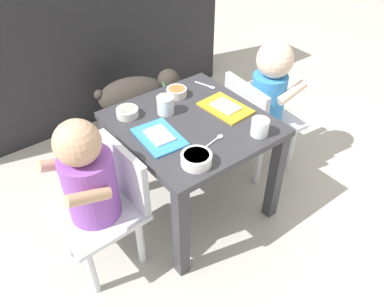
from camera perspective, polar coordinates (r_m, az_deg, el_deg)
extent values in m
plane|color=#B2ADA3|center=(1.74, 0.00, -7.43)|extent=(7.00, 7.00, 0.00)
cube|color=#232326|center=(2.22, -16.71, 17.20)|extent=(1.65, 0.31, 0.97)
cube|color=#333338|center=(1.45, 0.00, 4.41)|extent=(0.53, 0.55, 0.03)
cube|color=#333338|center=(1.36, -1.63, -11.75)|extent=(0.04, 0.04, 0.43)
cube|color=#333338|center=(1.59, 12.20, -3.42)|extent=(0.04, 0.04, 0.43)
cube|color=#333338|center=(1.66, -11.62, -0.98)|extent=(0.04, 0.04, 0.43)
cube|color=#333338|center=(1.86, 1.17, 4.76)|extent=(0.04, 0.04, 0.43)
cube|color=silver|center=(1.40, -13.84, -8.60)|extent=(0.29, 0.29, 0.02)
cube|color=silver|center=(1.35, -9.92, -2.78)|extent=(0.03, 0.27, 0.22)
cylinder|color=purple|center=(1.31, -14.72, -4.76)|extent=(0.17, 0.17, 0.24)
sphere|color=tan|center=(1.19, -16.61, 1.53)|extent=(0.15, 0.15, 0.15)
cylinder|color=silver|center=(1.55, -18.16, -11.30)|extent=(0.03, 0.03, 0.25)
cylinder|color=silver|center=(1.42, -14.61, -16.37)|extent=(0.03, 0.03, 0.25)
cylinder|color=silver|center=(1.59, -11.70, -8.01)|extent=(0.03, 0.03, 0.25)
cylinder|color=silver|center=(1.47, -7.64, -12.56)|extent=(0.03, 0.03, 0.25)
cylinder|color=tan|center=(1.33, -18.94, -1.47)|extent=(0.15, 0.05, 0.09)
cylinder|color=tan|center=(1.19, -15.07, -6.23)|extent=(0.15, 0.05, 0.09)
cube|color=silver|center=(1.81, 10.63, 4.73)|extent=(0.30, 0.30, 0.02)
cube|color=silver|center=(1.67, 7.82, 6.74)|extent=(0.04, 0.27, 0.22)
cylinder|color=#388CD8|center=(1.75, 11.11, 7.99)|extent=(0.15, 0.15, 0.23)
sphere|color=beige|center=(1.67, 12.16, 13.42)|extent=(0.16, 0.16, 0.16)
cylinder|color=silver|center=(1.90, 14.39, 0.88)|extent=(0.03, 0.03, 0.25)
cylinder|color=silver|center=(2.01, 10.45, 3.90)|extent=(0.03, 0.03, 0.25)
cylinder|color=silver|center=(1.78, 9.83, -1.30)|extent=(0.03, 0.03, 0.25)
cylinder|color=silver|center=(1.90, 5.92, 2.02)|extent=(0.03, 0.03, 0.25)
cylinder|color=beige|center=(1.70, 14.50, 8.71)|extent=(0.15, 0.05, 0.09)
cylinder|color=beige|center=(1.80, 10.69, 11.17)|extent=(0.15, 0.05, 0.09)
ellipsoid|color=#332D28|center=(2.08, -8.83, 8.53)|extent=(0.40, 0.28, 0.19)
sphere|color=#332D28|center=(2.09, -3.47, 10.72)|extent=(0.12, 0.12, 0.12)
sphere|color=black|center=(2.11, -2.35, 10.81)|extent=(0.05, 0.05, 0.05)
torus|color=green|center=(2.09, -4.36, 10.21)|extent=(0.06, 0.11, 0.10)
sphere|color=#332D28|center=(2.04, -13.62, 8.46)|extent=(0.05, 0.05, 0.05)
cylinder|color=#332D28|center=(2.13, -5.52, 4.94)|extent=(0.04, 0.04, 0.13)
cylinder|color=#332D28|center=(2.22, -6.29, 6.42)|extent=(0.04, 0.04, 0.13)
cylinder|color=#332D28|center=(2.10, -10.70, 3.82)|extent=(0.04, 0.04, 0.13)
cylinder|color=#332D28|center=(2.19, -11.28, 5.36)|extent=(0.04, 0.04, 0.13)
cube|color=#388CD8|center=(1.36, -4.85, 2.43)|extent=(0.15, 0.20, 0.01)
cube|color=white|center=(1.36, -4.87, 2.69)|extent=(0.08, 0.11, 0.01)
cube|color=gold|center=(1.52, 4.98, 6.74)|extent=(0.15, 0.20, 0.01)
cube|color=white|center=(1.51, 5.00, 6.99)|extent=(0.08, 0.11, 0.01)
cylinder|color=white|center=(1.38, 10.00, 3.85)|extent=(0.06, 0.06, 0.06)
cylinder|color=silver|center=(1.39, 9.92, 3.28)|extent=(0.06, 0.06, 0.03)
cylinder|color=white|center=(1.47, -3.93, 7.16)|extent=(0.07, 0.07, 0.07)
cylinder|color=silver|center=(1.48, -3.91, 6.82)|extent=(0.06, 0.06, 0.05)
cylinder|color=silver|center=(1.59, -2.27, 9.04)|extent=(0.08, 0.08, 0.03)
cylinder|color=#B26633|center=(1.58, -2.29, 9.46)|extent=(0.07, 0.07, 0.01)
cylinder|color=white|center=(1.24, 0.65, -0.84)|extent=(0.10, 0.10, 0.04)
cylinder|color=gold|center=(1.23, 0.66, -0.26)|extent=(0.08, 0.08, 0.01)
cylinder|color=silver|center=(1.48, -9.52, 6.00)|extent=(0.08, 0.08, 0.03)
cylinder|color=#4C8C33|center=(1.48, -9.58, 6.42)|extent=(0.07, 0.07, 0.01)
cylinder|color=silver|center=(1.33, 2.92, 1.60)|extent=(0.07, 0.02, 0.01)
ellipsoid|color=silver|center=(1.36, 4.17, 2.52)|extent=(0.03, 0.03, 0.01)
cylinder|color=silver|center=(1.67, 1.56, 10.20)|extent=(0.03, 0.07, 0.01)
ellipsoid|color=silver|center=(1.65, 2.98, 9.74)|extent=(0.03, 0.03, 0.01)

